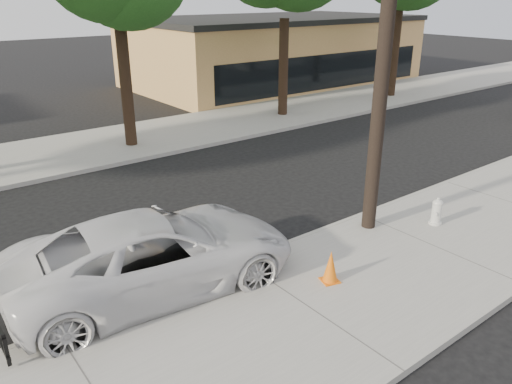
% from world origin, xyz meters
% --- Properties ---
extents(ground, '(120.00, 120.00, 0.00)m').
position_xyz_m(ground, '(0.00, 0.00, 0.00)').
color(ground, black).
rests_on(ground, ground).
extents(near_sidewalk, '(90.00, 4.40, 0.15)m').
position_xyz_m(near_sidewalk, '(0.00, -4.30, 0.07)').
color(near_sidewalk, gray).
rests_on(near_sidewalk, ground).
extents(far_sidewalk, '(90.00, 5.00, 0.15)m').
position_xyz_m(far_sidewalk, '(0.00, 8.50, 0.07)').
color(far_sidewalk, gray).
rests_on(far_sidewalk, ground).
extents(curb_near, '(90.00, 0.12, 0.16)m').
position_xyz_m(curb_near, '(0.00, -2.10, 0.07)').
color(curb_near, '#9E9B93').
rests_on(curb_near, ground).
extents(building_main, '(18.00, 10.00, 4.00)m').
position_xyz_m(building_main, '(16.00, 16.00, 2.00)').
color(building_main, tan).
rests_on(building_main, ground).
extents(utility_pole, '(1.40, 0.34, 9.00)m').
position_xyz_m(utility_pole, '(3.60, -2.70, 4.70)').
color(utility_pole, black).
rests_on(utility_pole, near_sidewalk).
extents(police_cruiser, '(6.03, 3.28, 1.61)m').
position_xyz_m(police_cruiser, '(-1.85, -1.77, 0.80)').
color(police_cruiser, silver).
rests_on(police_cruiser, ground).
extents(fire_hydrant, '(0.36, 0.32, 0.67)m').
position_xyz_m(fire_hydrant, '(5.06, -3.66, 0.47)').
color(fire_hydrant, silver).
rests_on(fire_hydrant, near_sidewalk).
extents(traffic_cone, '(0.44, 0.44, 0.69)m').
position_xyz_m(traffic_cone, '(0.97, -3.93, 0.48)').
color(traffic_cone, orange).
rests_on(traffic_cone, near_sidewalk).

